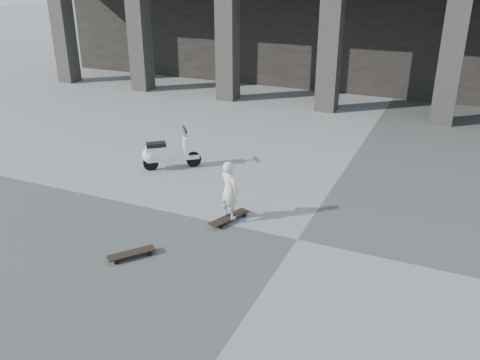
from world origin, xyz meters
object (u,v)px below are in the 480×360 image
at_px(skateboard_spare, 131,254).
at_px(scooter, 162,154).
at_px(child, 229,190).
at_px(longboard, 229,218).

relative_size(skateboard_spare, scooter, 0.65).
distance_m(skateboard_spare, child, 2.12).
relative_size(longboard, skateboard_spare, 1.24).
distance_m(longboard, scooter, 3.10).
bearing_deg(scooter, child, -72.52).
bearing_deg(skateboard_spare, longboard, 10.95).
height_order(skateboard_spare, scooter, scooter).
relative_size(child, scooter, 0.97).
relative_size(skateboard_spare, child, 0.67).
relative_size(longboard, scooter, 0.80).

